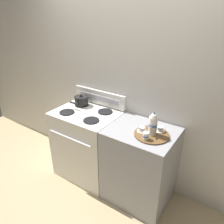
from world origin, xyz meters
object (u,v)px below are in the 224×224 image
saucepan (81,100)px  teapot (153,124)px  stove (88,144)px  serving_tray (152,135)px  creamer_jug (146,136)px  teacup_left (142,129)px  teacup_right (160,129)px

saucepan → teapot: bearing=-8.8°
stove → saucepan: saucepan is taller
saucepan → serving_tray: (1.08, -0.17, -0.06)m
teapot → serving_tray: bearing=-139.6°
stove → serving_tray: serving_tray is taller
saucepan → serving_tray: bearing=-9.0°
teapot → creamer_jug: 0.14m
teacup_left → creamer_jug: 0.14m
teacup_right → creamer_jug: (-0.06, -0.22, 0.01)m
teapot → teacup_left: (-0.11, -0.01, -0.09)m
serving_tray → teacup_right: bearing=65.7°
teapot → teacup_left: 0.14m
stove → creamer_jug: creamer_jug is taller
saucepan → creamer_jug: (1.07, -0.29, -0.02)m
stove → serving_tray: (0.89, -0.04, 0.47)m
teapot → teacup_right: (0.04, 0.10, -0.09)m
stove → serving_tray: bearing=-2.4°
serving_tray → teapot: bearing=40.4°
serving_tray → teapot: (0.00, 0.00, 0.12)m
stove → saucepan: (-0.19, 0.13, 0.53)m
creamer_jug → teapot: bearing=83.3°
saucepan → creamer_jug: saucepan is taller
teacup_left → teapot: bearing=6.4°
saucepan → serving_tray: 1.10m
teacup_left → teacup_right: (0.15, 0.11, 0.00)m
teacup_right → serving_tray: bearing=-114.3°
serving_tray → teacup_left: 0.11m
teapot → creamer_jug: teapot is taller
teacup_right → stove: bearing=-176.1°
serving_tray → stove: bearing=177.6°
stove → saucepan: bearing=144.7°
stove → teapot: (0.90, -0.03, 0.59)m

